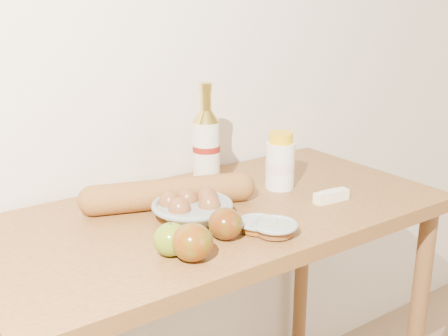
{
  "coord_description": "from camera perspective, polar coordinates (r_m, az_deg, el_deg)",
  "views": [
    {
      "loc": [
        -0.76,
        0.08,
        1.44
      ],
      "look_at": [
        0.0,
        1.15,
        1.02
      ],
      "focal_mm": 45.0,
      "sensor_mm": 36.0,
      "label": 1
    }
  ],
  "objects": [
    {
      "name": "back_wall",
      "position": [
        1.63,
        -7.51,
        12.64
      ],
      "size": [
        3.5,
        0.02,
        2.6
      ],
      "primitive_type": "cube",
      "color": "white",
      "rests_on": "ground"
    },
    {
      "name": "table",
      "position": [
        1.49,
        -0.67,
        -8.63
      ],
      "size": [
        1.2,
        0.6,
        0.9
      ],
      "color": "#9E6933",
      "rests_on": "ground"
    },
    {
      "name": "bourbon_bottle",
      "position": [
        1.53,
        -1.81,
        1.95
      ],
      "size": [
        0.09,
        0.09,
        0.31
      ],
      "rotation": [
        0.0,
        0.0,
        -0.29
      ],
      "color": "beige",
      "rests_on": "table"
    },
    {
      "name": "cream_bottle",
      "position": [
        1.58,
        5.72,
        0.57
      ],
      "size": [
        0.1,
        0.1,
        0.16
      ],
      "rotation": [
        0.0,
        0.0,
        0.22
      ],
      "color": "white",
      "rests_on": "table"
    },
    {
      "name": "egg_bowl",
      "position": [
        1.38,
        -3.29,
        -4.11
      ],
      "size": [
        0.24,
        0.24,
        0.07
      ],
      "rotation": [
        0.0,
        0.0,
        -0.26
      ],
      "color": "gray",
      "rests_on": "table"
    },
    {
      "name": "baguette",
      "position": [
        1.45,
        -5.57,
        -2.57
      ],
      "size": [
        0.46,
        0.23,
        0.08
      ],
      "rotation": [
        0.0,
        0.0,
        -0.34
      ],
      "color": "#A76E33",
      "rests_on": "table"
    },
    {
      "name": "apple_yellowgreen",
      "position": [
        1.2,
        -5.41,
        -7.23
      ],
      "size": [
        0.08,
        0.08,
        0.07
      ],
      "rotation": [
        0.0,
        0.0,
        0.05
      ],
      "color": "olive",
      "rests_on": "table"
    },
    {
      "name": "apple_redgreen_front",
      "position": [
        1.17,
        -3.24,
        -7.54
      ],
      "size": [
        0.1,
        0.1,
        0.08
      ],
      "rotation": [
        0.0,
        0.0,
        0.14
      ],
      "color": "#941008",
      "rests_on": "table"
    },
    {
      "name": "apple_redgreen_right",
      "position": [
        1.27,
        0.16,
        -5.68
      ],
      "size": [
        0.1,
        0.1,
        0.07
      ],
      "rotation": [
        0.0,
        0.0,
        0.4
      ],
      "color": "maroon",
      "rests_on": "table"
    },
    {
      "name": "sugar_bowl",
      "position": [
        1.3,
        5.19,
        -6.15
      ],
      "size": [
        0.12,
        0.12,
        0.03
      ],
      "rotation": [
        0.0,
        0.0,
        0.1
      ],
      "color": "#95A29C",
      "rests_on": "table"
    },
    {
      "name": "syrup_bowl",
      "position": [
        1.32,
        3.41,
        -5.84
      ],
      "size": [
        0.12,
        0.12,
        0.03
      ],
      "rotation": [
        0.0,
        0.0,
        0.24
      ],
      "color": "#93A09A",
      "rests_on": "table"
    },
    {
      "name": "butter_stick",
      "position": [
        1.52,
        10.85,
        -2.84
      ],
      "size": [
        0.1,
        0.04,
        0.03
      ],
      "rotation": [
        0.0,
        0.0,
        -0.1
      ],
      "color": "#FEFAC5",
      "rests_on": "table"
    }
  ]
}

